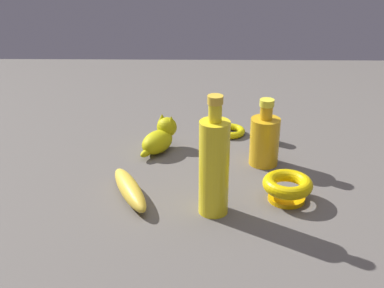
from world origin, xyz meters
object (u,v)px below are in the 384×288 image
object	(u,v)px
bottle_tall	(214,165)
bottle_short	(265,139)
nail_polish_jar	(272,135)
bowl	(287,186)
banana	(130,189)
bangle	(230,131)
cat_figurine	(160,137)

from	to	relation	value
bottle_tall	bottle_short	bearing A→B (deg)	59.91
nail_polish_jar	bowl	distance (m)	0.30
bowl	banana	distance (m)	0.34
banana	nail_polish_jar	bearing A→B (deg)	106.70
nail_polish_jar	banana	distance (m)	0.46
banana	bottle_short	bearing A→B (deg)	95.09
bottle_short	bangle	distance (m)	0.20
bangle	nail_polish_jar	bearing A→B (deg)	-25.81
bottle_tall	bangle	xyz separation A→B (m)	(0.06, 0.40, -0.10)
bottle_short	cat_figurine	bearing A→B (deg)	164.45
bottle_tall	bangle	distance (m)	0.42
cat_figurine	bangle	distance (m)	0.22
bowl	nail_polish_jar	bearing A→B (deg)	88.62
bangle	banana	world-z (taller)	banana
bangle	bowl	world-z (taller)	bowl
cat_figurine	banana	xyz separation A→B (m)	(-0.05, -0.24, -0.02)
bangle	bowl	xyz separation A→B (m)	(0.10, -0.36, 0.02)
nail_polish_jar	banana	xyz separation A→B (m)	(-0.35, -0.30, -0.00)
bottle_short	banana	xyz separation A→B (m)	(-0.31, -0.17, -0.05)
cat_figurine	bowl	bearing A→B (deg)	-40.33
nail_polish_jar	bowl	world-z (taller)	bowl
bottle_short	banana	size ratio (longest dim) A/B	0.87
cat_figurine	banana	world-z (taller)	cat_figurine
bottle_short	bowl	xyz separation A→B (m)	(0.03, -0.18, -0.03)
bangle	bowl	bearing A→B (deg)	-73.81
nail_polish_jar	bowl	size ratio (longest dim) A/B	0.40
bottle_tall	bowl	xyz separation A→B (m)	(0.16, 0.05, -0.07)
bottle_tall	bowl	world-z (taller)	bottle_tall
bangle	bowl	size ratio (longest dim) A/B	0.77
bottle_tall	banana	bearing A→B (deg)	163.65
cat_figurine	nail_polish_jar	bearing A→B (deg)	10.10
bottle_tall	bowl	bearing A→B (deg)	16.69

